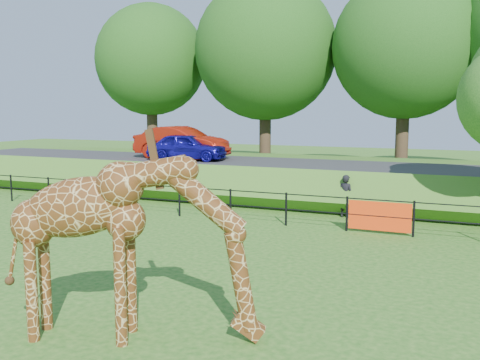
{
  "coord_description": "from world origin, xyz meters",
  "views": [
    {
      "loc": [
        5.4,
        -8.41,
        3.81
      ],
      "look_at": [
        0.05,
        4.05,
        2.0
      ],
      "focal_mm": 40.0,
      "sensor_mm": 36.0,
      "label": 1
    }
  ],
  "objects": [
    {
      "name": "perimeter_fence",
      "position": [
        0.0,
        8.0,
        0.55
      ],
      "size": [
        28.07,
        0.1,
        1.1
      ],
      "primitive_type": null,
      "color": "black",
      "rests_on": "ground"
    },
    {
      "name": "embankment",
      "position": [
        0.0,
        15.5,
        0.65
      ],
      "size": [
        40.0,
        9.0,
        1.3
      ],
      "primitive_type": "cube",
      "color": "#225E17",
      "rests_on": "ground"
    },
    {
      "name": "bg_tree_line",
      "position": [
        1.89,
        22.0,
        7.19
      ],
      "size": [
        37.3,
        8.8,
        11.82
      ],
      "color": "#352518",
      "rests_on": "ground"
    },
    {
      "name": "car_blue",
      "position": [
        -6.7,
        13.49,
        2.05
      ],
      "size": [
        3.86,
        1.92,
        1.26
      ],
      "primitive_type": "imported",
      "rotation": [
        0.0,
        0.0,
        1.69
      ],
      "color": "#1C15AD",
      "rests_on": "road"
    },
    {
      "name": "visitor",
      "position": [
        1.5,
        10.09,
        0.76
      ],
      "size": [
        0.64,
        0.51,
        1.52
      ],
      "primitive_type": "imported",
      "rotation": [
        0.0,
        0.0,
        2.84
      ],
      "color": "black",
      "rests_on": "ground"
    },
    {
      "name": "giraffe",
      "position": [
        0.42,
        -1.27,
        1.55
      ],
      "size": [
        4.37,
        2.1,
        3.1
      ],
      "primitive_type": null,
      "rotation": [
        0.0,
        0.0,
        0.32
      ],
      "color": "#5B3112",
      "rests_on": "ground"
    },
    {
      "name": "car_red",
      "position": [
        -7.47,
        14.33,
        2.19
      ],
      "size": [
        4.75,
        1.88,
        1.54
      ],
      "primitive_type": "imported",
      "rotation": [
        0.0,
        0.0,
        1.52
      ],
      "color": "#B11D0C",
      "rests_on": "road"
    },
    {
      "name": "ground",
      "position": [
        0.0,
        0.0,
        0.0
      ],
      "size": [
        90.0,
        90.0,
        0.0
      ],
      "primitive_type": "plane",
      "color": "#225E17",
      "rests_on": "ground"
    },
    {
      "name": "road",
      "position": [
        0.0,
        14.0,
        1.36
      ],
      "size": [
        40.0,
        5.0,
        0.12
      ],
      "primitive_type": "cube",
      "color": "#303032",
      "rests_on": "embankment"
    }
  ]
}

